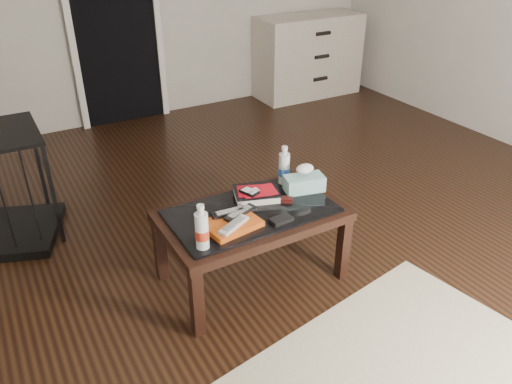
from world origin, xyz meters
TOP-DOWN VIEW (x-y plane):
  - ground at (0.00, 0.00)m, footprint 5.00×5.00m
  - doorway at (-0.40, 2.47)m, footprint 0.90×0.08m
  - coffee_table at (-0.54, -0.42)m, footprint 1.00×0.60m
  - dresser at (1.71, 2.23)m, footprint 1.21×0.54m
  - magazines at (-0.71, -0.51)m, footprint 0.31×0.25m
  - remote_silver at (-0.72, -0.56)m, footprint 0.20×0.13m
  - remote_black_front at (-0.64, -0.47)m, footprint 0.21×0.11m
  - remote_black_back at (-0.68, -0.44)m, footprint 0.20×0.07m
  - textbook at (-0.44, -0.31)m, footprint 0.30×0.27m
  - dvd_mailers at (-0.46, -0.31)m, footprint 0.23×0.20m
  - ipod at (-0.50, -0.33)m, footprint 0.09×0.12m
  - flip_phone at (-0.33, -0.43)m, footprint 0.10×0.09m
  - wallet at (-0.46, -0.60)m, footprint 0.12×0.08m
  - water_bottle_left at (-0.91, -0.60)m, footprint 0.08×0.08m
  - water_bottle_right at (-0.21, -0.24)m, footprint 0.08×0.08m
  - tissue_box at (-0.16, -0.38)m, footprint 0.25×0.17m

SIDE VIEW (x-z plane):
  - ground at x=0.00m, z-range 0.00..0.00m
  - coffee_table at x=-0.54m, z-range 0.17..0.63m
  - dresser at x=1.71m, z-range 0.00..0.90m
  - wallet at x=-0.46m, z-range 0.46..0.48m
  - flip_phone at x=-0.33m, z-range 0.46..0.48m
  - magazines at x=-0.71m, z-range 0.46..0.49m
  - textbook at x=-0.44m, z-range 0.46..0.51m
  - remote_silver at x=-0.72m, z-range 0.49..0.51m
  - remote_black_front at x=-0.64m, z-range 0.49..0.51m
  - remote_black_back at x=-0.68m, z-range 0.49..0.51m
  - tissue_box at x=-0.16m, z-range 0.46..0.55m
  - dvd_mailers at x=-0.46m, z-range 0.51..0.51m
  - ipod at x=-0.50m, z-range 0.51..0.53m
  - water_bottle_left at x=-0.91m, z-range 0.46..0.70m
  - water_bottle_right at x=-0.21m, z-range 0.46..0.70m
  - doorway at x=-0.40m, z-range -0.01..2.06m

